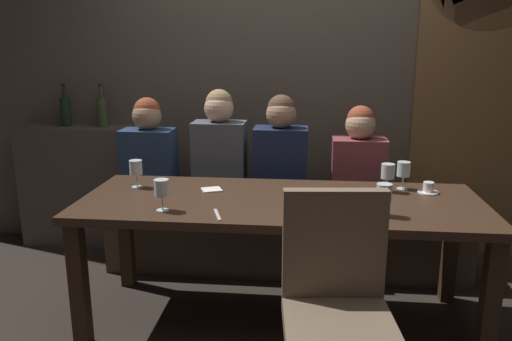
% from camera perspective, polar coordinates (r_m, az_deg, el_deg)
% --- Properties ---
extents(ground, '(9.00, 9.00, 0.00)m').
position_cam_1_polar(ground, '(3.07, 2.65, -16.58)').
color(ground, black).
extents(back_wall_tiled, '(6.00, 0.12, 3.00)m').
position_cam_1_polar(back_wall_tiled, '(3.86, 3.99, 13.11)').
color(back_wall_tiled, brown).
rests_on(back_wall_tiled, ground).
extents(arched_door, '(0.90, 0.05, 2.55)m').
position_cam_1_polar(arched_door, '(3.98, 24.05, 10.03)').
color(arched_door, brown).
rests_on(arched_door, ground).
extents(back_counter, '(1.10, 0.28, 0.95)m').
position_cam_1_polar(back_counter, '(4.19, -18.08, -1.69)').
color(back_counter, '#494138').
rests_on(back_counter, ground).
extents(dining_table, '(2.20, 0.84, 0.74)m').
position_cam_1_polar(dining_table, '(2.79, 2.80, -4.99)').
color(dining_table, '#342217').
rests_on(dining_table, ground).
extents(banquette_bench, '(2.50, 0.44, 0.45)m').
position_cam_1_polar(banquette_bench, '(3.60, 3.35, -7.74)').
color(banquette_bench, '#4A3C2E').
rests_on(banquette_bench, ground).
extents(chair_near_side, '(0.48, 0.48, 0.98)m').
position_cam_1_polar(chair_near_side, '(2.17, 9.11, -13.74)').
color(chair_near_side, '#3D281C').
rests_on(chair_near_side, ground).
extents(diner_redhead, '(0.36, 0.24, 0.76)m').
position_cam_1_polar(diner_redhead, '(3.61, -12.06, 1.72)').
color(diner_redhead, navy).
rests_on(diner_redhead, banquette_bench).
extents(diner_bearded, '(0.36, 0.24, 0.82)m').
position_cam_1_polar(diner_bearded, '(3.48, -4.14, 2.05)').
color(diner_bearded, '#4C515B').
rests_on(diner_bearded, banquette_bench).
extents(diner_far_end, '(0.36, 0.24, 0.80)m').
position_cam_1_polar(diner_far_end, '(3.40, 2.81, 1.53)').
color(diner_far_end, '#192342').
rests_on(diner_far_end, banquette_bench).
extents(diner_near_end, '(0.36, 0.24, 0.72)m').
position_cam_1_polar(diner_near_end, '(3.47, 11.56, 0.92)').
color(diner_near_end, brown).
rests_on(diner_near_end, banquette_bench).
extents(wine_bottle_dark_red, '(0.08, 0.08, 0.33)m').
position_cam_1_polar(wine_bottle_dark_red, '(4.17, -20.79, 6.39)').
color(wine_bottle_dark_red, black).
rests_on(wine_bottle_dark_red, back_counter).
extents(wine_bottle_pale_label, '(0.08, 0.08, 0.33)m').
position_cam_1_polar(wine_bottle_pale_label, '(4.04, -17.06, 6.46)').
color(wine_bottle_pale_label, '#384728').
rests_on(wine_bottle_pale_label, back_counter).
extents(wine_glass_center_back, '(0.08, 0.08, 0.16)m').
position_cam_1_polar(wine_glass_center_back, '(2.54, 14.33, -2.60)').
color(wine_glass_center_back, silver).
rests_on(wine_glass_center_back, dining_table).
extents(wine_glass_end_left, '(0.08, 0.08, 0.16)m').
position_cam_1_polar(wine_glass_end_left, '(2.97, 14.73, -0.17)').
color(wine_glass_end_left, silver).
rests_on(wine_glass_end_left, dining_table).
extents(wine_glass_center_front, '(0.08, 0.08, 0.16)m').
position_cam_1_polar(wine_glass_center_front, '(3.05, 16.40, 0.01)').
color(wine_glass_center_front, silver).
rests_on(wine_glass_center_front, dining_table).
extents(wine_glass_end_right, '(0.08, 0.08, 0.16)m').
position_cam_1_polar(wine_glass_end_right, '(2.59, -10.66, -2.03)').
color(wine_glass_end_right, silver).
rests_on(wine_glass_end_right, dining_table).
extents(wine_glass_near_left, '(0.08, 0.08, 0.16)m').
position_cam_1_polar(wine_glass_near_left, '(3.04, -13.48, 0.26)').
color(wine_glass_near_left, silver).
rests_on(wine_glass_near_left, dining_table).
extents(espresso_cup, '(0.12, 0.12, 0.06)m').
position_cam_1_polar(espresso_cup, '(3.03, 18.97, -1.95)').
color(espresso_cup, white).
rests_on(espresso_cup, dining_table).
extents(fork_on_table, '(0.07, 0.17, 0.01)m').
position_cam_1_polar(fork_on_table, '(2.51, -4.40, -5.02)').
color(fork_on_table, silver).
rests_on(fork_on_table, dining_table).
extents(folded_napkin, '(0.14, 0.13, 0.01)m').
position_cam_1_polar(folded_napkin, '(2.94, -5.05, -2.18)').
color(folded_napkin, silver).
rests_on(folded_napkin, dining_table).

